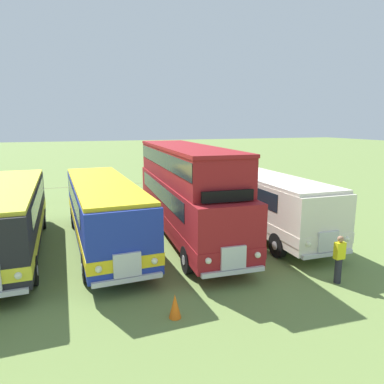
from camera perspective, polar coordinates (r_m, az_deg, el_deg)
ground_plane at (r=16.96m, az=-27.55°, el=-9.28°), size 200.00×200.00×0.00m
bus_fourth_in_row at (r=16.88m, az=-27.88°, el=-3.17°), size 2.77×10.77×2.99m
bus_fifth_in_row at (r=16.51m, az=-14.30°, el=-2.50°), size 3.01×10.90×2.99m
bus_sixth_in_row at (r=17.06m, az=-1.01°, el=0.77°), size 3.02×11.74×4.49m
bus_seventh_in_row at (r=18.70m, az=10.70°, el=-0.76°), size 2.71×11.01×2.99m
cone_near_end at (r=10.64m, az=-2.79°, el=-18.07°), size 0.36×0.36×0.73m
marshal_person at (r=13.47m, az=22.83°, el=-10.03°), size 0.36×0.24×1.73m
rope_fence_line at (r=27.42m, az=-24.50°, el=0.00°), size 29.85×0.08×1.05m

